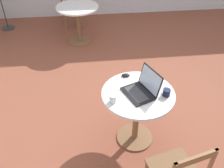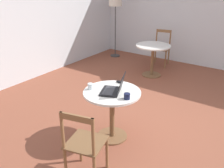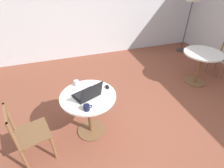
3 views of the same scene
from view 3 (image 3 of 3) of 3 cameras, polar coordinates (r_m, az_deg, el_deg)
name	(u,v)px [view 3 (image 3 of 3)]	position (r m, az deg, el deg)	size (l,w,h in m)	color
ground_plane	(142,136)	(2.96, 9.93, -16.33)	(16.00, 16.00, 0.00)	brown
wall_back	(92,6)	(5.00, -6.53, 23.95)	(9.40, 0.06, 2.70)	silver
cafe_table_near	(89,104)	(2.60, -7.56, -6.61)	(0.80, 0.80, 0.74)	brown
cafe_table_mid	(201,60)	(4.23, 27.18, 7.03)	(0.80, 0.80, 0.74)	brown
chair_near_left	(29,134)	(2.58, -25.50, -14.65)	(0.50, 0.50, 0.92)	brown
chair_mid_right	(224,56)	(4.95, 32.70, 7.65)	(0.48, 0.48, 0.92)	brown
floor_lamp	(193,0)	(5.63, 24.91, 23.57)	(0.36, 0.36, 1.66)	#333333
laptop	(88,94)	(2.43, -7.87, -3.22)	(0.43, 0.41, 0.26)	black
mouse	(107,87)	(2.61, -1.57, -0.93)	(0.06, 0.10, 0.03)	black
mug	(87,107)	(2.24, -8.26, -7.60)	(0.11, 0.08, 0.08)	#141938
drinking_glass	(76,83)	(2.69, -11.54, 0.28)	(0.07, 0.07, 0.09)	silver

